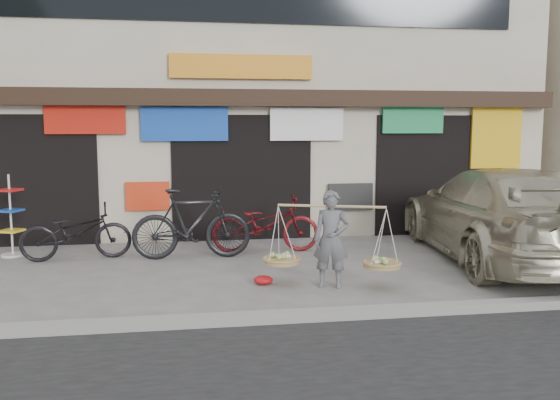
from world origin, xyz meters
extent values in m
plane|color=gray|center=(0.00, 0.00, 0.00)|extent=(70.00, 70.00, 0.00)
cube|color=gray|center=(0.00, -2.00, 0.06)|extent=(70.00, 0.25, 0.12)
cube|color=beige|center=(0.00, 6.50, 3.50)|extent=(14.00, 6.00, 7.00)
cube|color=black|center=(0.00, 3.35, 3.05)|extent=(14.00, 0.35, 0.35)
cube|color=black|center=(-4.50, 3.75, 1.35)|extent=(3.00, 0.60, 2.70)
cube|color=black|center=(0.00, 3.75, 1.35)|extent=(3.00, 0.60, 2.70)
cube|color=black|center=(4.50, 3.75, 1.35)|extent=(3.00, 0.60, 2.70)
cube|color=red|center=(-3.20, 3.42, 2.60)|extent=(1.60, 0.08, 0.60)
cube|color=#1648B8|center=(-1.20, 3.42, 2.50)|extent=(1.80, 0.08, 0.70)
cube|color=white|center=(1.40, 3.42, 2.50)|extent=(1.60, 0.08, 0.70)
cube|color=#208F51|center=(3.80, 3.42, 2.60)|extent=(1.40, 0.08, 0.60)
cube|color=#EBB114|center=(5.80, 3.42, 2.20)|extent=(1.20, 0.08, 1.40)
cube|color=red|center=(-2.00, 3.42, 1.00)|extent=(0.90, 0.08, 0.60)
cube|color=#272727|center=(2.40, 3.42, 0.90)|extent=(1.00, 0.08, 0.60)
cube|color=orange|center=(0.00, 3.42, 3.70)|extent=(3.00, 0.08, 0.50)
imported|color=slate|center=(0.99, -0.52, 0.75)|extent=(0.63, 0.51, 1.50)
cylinder|color=tan|center=(0.99, -0.52, 1.26)|extent=(1.58, 0.56, 0.04)
cylinder|color=#A98B50|center=(0.26, -0.28, 0.38)|extent=(0.56, 0.56, 0.07)
ellipsoid|color=#A5BF66|center=(0.26, -0.28, 0.44)|extent=(0.39, 0.39, 0.10)
cylinder|color=#A98B50|center=(1.72, -0.77, 0.38)|extent=(0.56, 0.56, 0.07)
ellipsoid|color=#A5BF66|center=(1.72, -0.77, 0.44)|extent=(0.39, 0.39, 0.10)
imported|color=black|center=(-3.22, 2.02, 0.52)|extent=(2.06, 0.96, 1.04)
imported|color=black|center=(-1.11, 1.79, 0.66)|extent=(2.19, 0.62, 1.32)
imported|color=#5E1014|center=(0.33, 2.16, 0.55)|extent=(2.12, 0.83, 1.10)
imported|color=#BBB397|center=(4.52, 0.80, 0.86)|extent=(3.06, 6.16, 1.72)
cube|color=black|center=(4.84, 3.60, 0.55)|extent=(1.70, 0.29, 0.45)
cube|color=silver|center=(4.85, 3.67, 0.45)|extent=(0.45, 0.07, 0.12)
cylinder|color=silver|center=(-4.49, 2.55, 0.02)|extent=(0.43, 0.43, 0.04)
cylinder|color=silver|center=(-4.49, 2.55, 0.78)|extent=(0.04, 0.04, 1.56)
cube|color=yellow|center=(-4.49, 2.55, 0.49)|extent=(0.48, 0.48, 0.04)
cube|color=#194CB2|center=(-4.49, 2.55, 0.88)|extent=(0.48, 0.48, 0.04)
cube|color=red|center=(-4.49, 2.55, 1.27)|extent=(0.48, 0.48, 0.04)
ellipsoid|color=red|center=(-0.02, -0.22, 0.07)|extent=(0.31, 0.25, 0.14)
camera|label=1|loc=(-1.17, -9.20, 2.49)|focal=38.00mm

